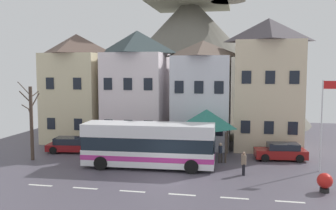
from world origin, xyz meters
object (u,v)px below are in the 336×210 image
transit_bus (149,145)px  public_bench (200,146)px  townhouse_01 (137,87)px  pedestrian_00 (220,151)px  bus_shelter (207,119)px  flagpole (323,118)px  bare_tree_00 (31,121)px  townhouse_03 (267,84)px  townhouse_00 (77,88)px  harbour_buoy (325,182)px  townhouse_02 (203,93)px  parked_car_00 (72,145)px  pedestrian_01 (244,163)px  hilltop_castle (190,55)px  parked_car_01 (281,152)px

transit_bus → public_bench: bearing=61.7°
townhouse_01 → pedestrian_00: 11.85m
bus_shelter → public_bench: bus_shelter is taller
transit_bus → flagpole: 12.58m
pedestrian_00 → bare_tree_00: bearing=-172.3°
townhouse_03 → bus_shelter: townhouse_03 is taller
townhouse_00 → transit_bus: 13.79m
townhouse_00 → bus_shelter: townhouse_00 is taller
townhouse_00 → harbour_buoy: 25.16m
townhouse_02 → parked_car_00: (-10.90, -5.57, -4.36)m
bus_shelter → parked_car_00: bus_shelter is taller
townhouse_00 → townhouse_03: 18.75m
townhouse_02 → public_bench: 5.36m
townhouse_01 → bus_shelter: bearing=-34.5°
townhouse_02 → harbour_buoy: size_ratio=8.64×
pedestrian_01 → flagpole: bearing=20.9°
pedestrian_01 → public_bench: pedestrian_01 is taller
hilltop_castle → pedestrian_01: (7.57, -27.26, -8.48)m
transit_bus → pedestrian_00: size_ratio=6.26×
townhouse_02 → pedestrian_00: size_ratio=6.38×
bus_shelter → bare_tree_00: 14.12m
pedestrian_00 → bare_tree_00: bare_tree_00 is taller
parked_car_00 → pedestrian_01: (14.81, -4.44, 0.24)m
townhouse_03 → public_bench: (-5.87, -2.78, -5.47)m
bus_shelter → parked_car_00: 12.06m
townhouse_03 → bus_shelter: (-5.11, -5.08, -2.77)m
townhouse_01 → townhouse_02: (6.46, 0.13, -0.53)m
townhouse_03 → bare_tree_00: (-18.73, -8.79, -2.81)m
townhouse_02 → public_bench: (0.12, -2.88, -4.52)m
public_bench → bare_tree_00: size_ratio=0.27×
townhouse_01 → transit_bus: 10.53m
townhouse_03 → townhouse_00: bearing=-179.4°
pedestrian_00 → flagpole: flagpole is taller
flagpole → transit_bus: bearing=-173.7°
townhouse_03 → bus_shelter: bearing=-135.2°
townhouse_01 → flagpole: size_ratio=1.69×
townhouse_00 → townhouse_02: 12.76m
townhouse_03 → flagpole: bearing=-66.9°
townhouse_02 → flagpole: townhouse_02 is taller
pedestrian_01 → townhouse_01: bearing=136.4°
hilltop_castle → parked_car_01: hilltop_castle is taller
parked_car_00 → flagpole: size_ratio=0.70×
bus_shelter → pedestrian_00: size_ratio=2.55×
parked_car_00 → bare_tree_00: (-1.84, -3.31, 2.50)m
townhouse_02 → parked_car_00: size_ratio=2.18×
hilltop_castle → townhouse_01: bearing=-99.1°
parked_car_00 → townhouse_00: bearing=101.9°
townhouse_02 → pedestrian_00: 8.26m
pedestrian_00 → bare_tree_00: size_ratio=0.25×
townhouse_01 → townhouse_00: bearing=-178.4°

